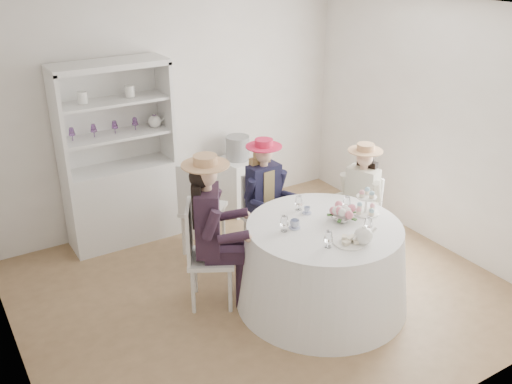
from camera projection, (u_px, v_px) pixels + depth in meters
ground at (261, 291)px, 5.71m from camera, size 4.50×4.50×0.00m
ceiling at (262, 10)px, 4.60m from camera, size 4.50×4.50×0.00m
wall_back at (171, 112)px, 6.71m from camera, size 4.50×0.00×4.50m
wall_front at (430, 265)px, 3.60m from camera, size 4.50×0.00×4.50m
wall_right at (436, 126)px, 6.23m from camera, size 0.00×4.50×4.50m
tea_table at (322, 264)px, 5.39m from camera, size 1.64×1.64×0.83m
hutch at (120, 180)px, 6.41m from camera, size 1.28×0.61×2.07m
side_table at (238, 185)px, 7.27m from camera, size 0.54×0.54×0.70m
hatbox at (238, 148)px, 7.06m from camera, size 0.31×0.31×0.29m
guest_left at (211, 223)px, 5.20m from camera, size 0.65×0.59×1.51m
guest_mid at (265, 192)px, 6.06m from camera, size 0.49×0.51×1.34m
guest_right at (361, 194)px, 6.10m from camera, size 0.53×0.49×1.28m
spare_chair at (201, 206)px, 6.18m from camera, size 0.62×0.62×1.07m
teacup_a at (295, 225)px, 5.16m from camera, size 0.09×0.09×0.07m
teacup_b at (307, 211)px, 5.43m from camera, size 0.08×0.08×0.06m
teacup_c at (339, 210)px, 5.43m from camera, size 0.10×0.10×0.07m
flower_bowl at (342, 219)px, 5.29m from camera, size 0.25×0.25×0.05m
flower_arrangement at (343, 211)px, 5.27m from camera, size 0.20×0.21×0.08m
table_teapot at (363, 236)px, 4.89m from camera, size 0.23×0.16×0.17m
sandwich_plate at (349, 242)px, 4.91m from camera, size 0.28×0.28×0.06m
cupcake_stand at (366, 205)px, 5.41m from camera, size 0.26×0.26×0.24m
stemware_set at (325, 218)px, 5.19m from camera, size 0.82×0.79×0.15m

